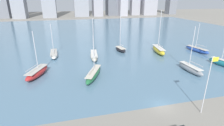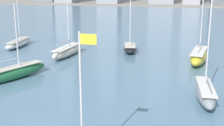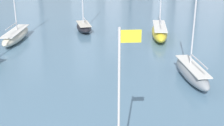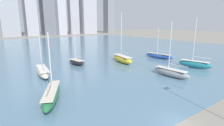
# 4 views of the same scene
# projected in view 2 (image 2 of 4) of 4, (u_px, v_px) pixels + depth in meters

# --- Properties ---
(harbor_water) EXTENTS (180.00, 140.00, 0.00)m
(harbor_water) POSITION_uv_depth(u_px,v_px,m) (140.00, 26.00, 93.30)
(harbor_water) COLOR slate
(harbor_water) RESTS_ON ground_plane
(flag_pole) EXTENTS (1.24, 0.14, 10.14)m
(flag_pole) POSITION_uv_depth(u_px,v_px,m) (82.00, 97.00, 21.43)
(flag_pole) COLOR silver
(flag_pole) RESTS_ON ground_plane
(sailboat_gray) EXTENTS (2.42, 8.99, 11.92)m
(sailboat_gray) POSITION_uv_depth(u_px,v_px,m) (205.00, 93.00, 35.44)
(sailboat_gray) COLOR gray
(sailboat_gray) RESTS_ON harbor_water
(sailboat_yellow) EXTENTS (4.05, 10.58, 14.66)m
(sailboat_yellow) POSITION_uv_depth(u_px,v_px,m) (199.00, 56.00, 51.85)
(sailboat_yellow) COLOR yellow
(sailboat_yellow) RESTS_ON harbor_water
(sailboat_cream) EXTENTS (3.48, 10.73, 12.68)m
(sailboat_cream) POSITION_uv_depth(u_px,v_px,m) (67.00, 51.00, 56.57)
(sailboat_cream) COLOR beige
(sailboat_cream) RESTS_ON harbor_water
(sailboat_white) EXTENTS (2.98, 10.37, 10.64)m
(sailboat_white) POSITION_uv_depth(u_px,v_px,m) (18.00, 43.00, 64.56)
(sailboat_white) COLOR white
(sailboat_white) RESTS_ON harbor_water
(sailboat_black) EXTENTS (3.49, 6.61, 14.63)m
(sailboat_black) POSITION_uv_depth(u_px,v_px,m) (130.00, 48.00, 59.53)
(sailboat_black) COLOR black
(sailboat_black) RESTS_ON harbor_water
(sailboat_green) EXTENTS (6.29, 10.57, 10.36)m
(sailboat_green) POSITION_uv_depth(u_px,v_px,m) (15.00, 72.00, 43.28)
(sailboat_green) COLOR #236B3D
(sailboat_green) RESTS_ON harbor_water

